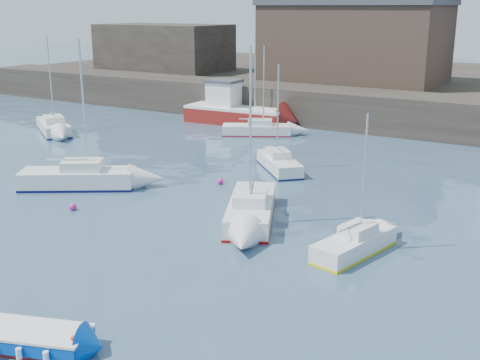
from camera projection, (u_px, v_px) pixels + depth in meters
The scene contains 16 objects.
water at pixel (54, 309), 20.02m from camera, with size 220.00×220.00×0.00m, color #2D4760.
quay_wall at pixel (387, 112), 48.40m from camera, with size 90.00×5.00×3.00m, color #28231E.
land_strip at pixel (441, 88), 63.23m from camera, with size 90.00×32.00×2.80m, color #28231E.
warehouse at pixel (355, 40), 56.53m from camera, with size 16.40×10.40×7.60m.
bldg_west at pixel (164, 47), 66.99m from camera, with size 14.00×8.00×5.00m.
blue_dinghy at pixel (34, 338), 17.60m from camera, with size 3.59×2.44×0.63m.
fishing_boat at pixel (235, 110), 51.71m from camera, with size 9.03×3.77×5.88m.
sailboat_a at pixel (78, 178), 33.25m from camera, with size 6.31×5.03×8.08m.
sailboat_b at pixel (251, 209), 28.30m from camera, with size 4.50×6.54×8.09m.
sailboat_c at pixel (355, 243), 24.40m from camera, with size 2.33×4.55×5.72m.
sailboat_e at pixel (54, 126), 47.87m from camera, with size 5.98×4.88×7.63m.
sailboat_f at pixel (279, 163), 36.87m from camera, with size 4.56×4.61×6.39m.
sailboat_h at pixel (257, 129), 47.00m from camera, with size 5.49×4.08×6.86m.
buoy_near at pixel (73, 210), 29.74m from camera, with size 0.37×0.37×0.37m, color #DA1E8C.
buoy_mid at pixel (336, 249), 24.99m from camera, with size 0.40×0.40×0.40m, color #DA1E8C.
buoy_far at pixel (220, 184), 34.10m from camera, with size 0.35×0.35×0.35m, color #DA1E8C.
Camera 1 is at (14.62, -12.25, 9.69)m, focal length 45.00 mm.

